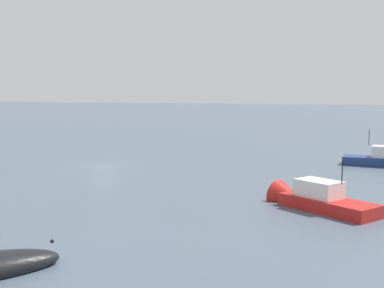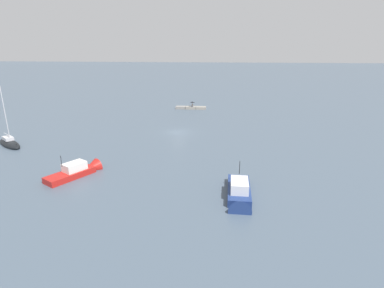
{
  "view_description": "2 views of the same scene",
  "coord_description": "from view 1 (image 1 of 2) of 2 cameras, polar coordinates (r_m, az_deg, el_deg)",
  "views": [
    {
      "loc": [
        37.34,
        24.2,
        6.58
      ],
      "look_at": [
        4.79,
        10.65,
        2.9
      ],
      "focal_mm": 45.87,
      "sensor_mm": 36.0,
      "label": 1
    },
    {
      "loc": [
        -7.97,
        52.05,
        14.67
      ],
      "look_at": [
        -3.68,
        11.07,
        1.44
      ],
      "focal_mm": 28.52,
      "sensor_mm": 36.0,
      "label": 2
    }
  ],
  "objects": [
    {
      "name": "ground_plane",
      "position": [
        44.98,
        -10.24,
        -2.55
      ],
      "size": [
        500.0,
        500.0,
        0.0
      ],
      "primitive_type": "plane",
      "color": "#475666"
    },
    {
      "name": "motorboat_red_mid",
      "position": [
        29.25,
        13.85,
        -6.43
      ],
      "size": [
        5.18,
        6.78,
        3.75
      ],
      "rotation": [
        0.0,
        0.0,
        2.6
      ],
      "color": "red",
      "rests_on": "ground_plane"
    }
  ]
}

